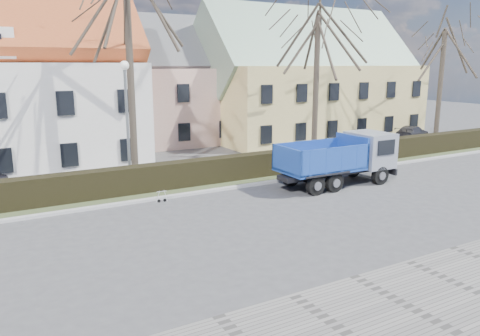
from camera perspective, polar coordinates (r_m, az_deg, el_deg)
ground at (r=18.89m, az=1.08°, el=-6.38°), size 120.00×120.00×0.00m
sidewalk_near at (r=12.94m, az=21.52°, el=-16.46°), size 80.00×5.00×0.08m
curb_far at (r=22.77m, az=-4.84°, el=-2.95°), size 80.00×0.30×0.12m
grass_strip at (r=24.19m, az=-6.44°, el=-2.08°), size 80.00×3.00×0.10m
hedge at (r=23.86m, az=-6.28°, el=-0.80°), size 60.00×0.90×1.30m
building_pink at (r=37.78m, az=-9.34°, el=9.16°), size 10.80×8.80×8.00m
building_yellow at (r=41.01m, az=8.34°, el=9.80°), size 18.80×10.80×8.50m
tree_1 at (r=24.90m, az=-13.29°, el=12.68°), size 9.20×9.20×12.65m
tree_2 at (r=30.59m, az=9.30°, el=11.22°), size 8.00×8.00×11.00m
tree_3 at (r=39.23m, az=23.31°, el=10.24°), size 7.60×7.60×10.45m
dump_truck at (r=24.32m, az=11.34°, el=0.95°), size 6.72×2.52×2.68m
streetlight at (r=23.44m, az=-13.55°, el=4.99°), size 0.50×0.50×6.37m
cart_frame at (r=21.46m, az=-9.99°, el=-3.42°), size 0.67×0.41×0.59m
parked_car_b at (r=41.15m, az=20.21°, el=4.06°), size 4.44×3.05×1.19m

